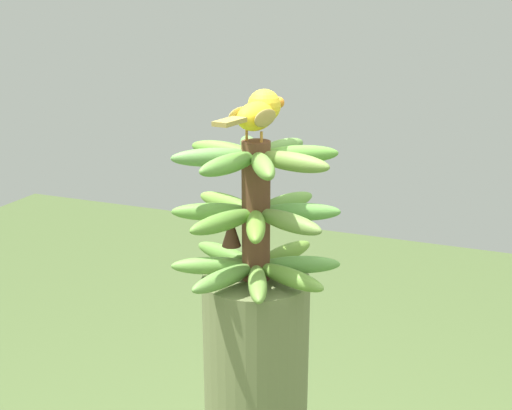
% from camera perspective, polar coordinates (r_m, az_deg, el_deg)
% --- Properties ---
extents(banana_bunch, '(0.31, 0.31, 0.26)m').
position_cam_1_polar(banana_bunch, '(1.19, -0.04, -0.63)').
color(banana_bunch, brown).
rests_on(banana_bunch, banana_tree).
extents(perched_bird, '(0.07, 0.21, 0.09)m').
position_cam_1_polar(perched_bird, '(1.16, 0.23, 8.17)').
color(perched_bird, '#C68933').
rests_on(perched_bird, banana_bunch).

